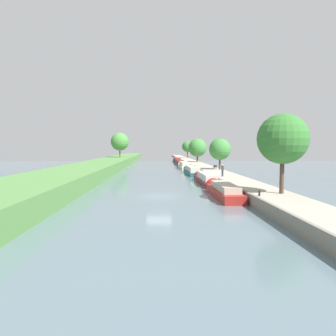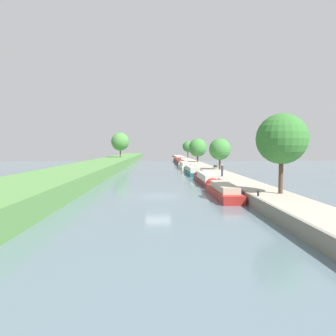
# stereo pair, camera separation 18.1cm
# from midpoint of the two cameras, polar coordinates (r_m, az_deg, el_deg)

# --- Properties ---
(ground_plane) EXTENTS (160.00, 160.00, 0.00)m
(ground_plane) POSITION_cam_midpoint_polar(r_m,az_deg,el_deg) (31.06, -1.69, -5.23)
(ground_plane) COLOR slate
(left_grassy_bank) EXTENTS (8.49, 260.00, 1.85)m
(left_grassy_bank) POSITION_cam_midpoint_polar(r_m,az_deg,el_deg) (33.16, -23.12, -3.35)
(left_grassy_bank) COLOR #518442
(left_grassy_bank) RESTS_ON ground_plane
(right_towpath) EXTENTS (3.88, 260.00, 0.95)m
(right_towpath) POSITION_cam_midpoint_polar(r_m,az_deg,el_deg) (32.53, 15.87, -4.12)
(right_towpath) COLOR #A89E8E
(right_towpath) RESTS_ON ground_plane
(stone_quay) EXTENTS (0.25, 260.00, 1.00)m
(stone_quay) POSITION_cam_midpoint_polar(r_m,az_deg,el_deg) (31.96, 12.33, -4.16)
(stone_quay) COLOR gray
(stone_quay) RESTS_ON ground_plane
(narrowboat_red) EXTENTS (1.91, 10.50, 1.90)m
(narrowboat_red) POSITION_cam_midpoint_polar(r_m,az_deg,el_deg) (31.60, 10.05, -4.09)
(narrowboat_red) COLOR maroon
(narrowboat_red) RESTS_ON ground_plane
(narrowboat_maroon) EXTENTS (1.83, 12.53, 2.05)m
(narrowboat_maroon) POSITION_cam_midpoint_polar(r_m,az_deg,el_deg) (42.73, 6.98, -1.97)
(narrowboat_maroon) COLOR maroon
(narrowboat_maroon) RESTS_ON ground_plane
(narrowboat_teal) EXTENTS (2.00, 13.76, 2.09)m
(narrowboat_teal) POSITION_cam_midpoint_polar(r_m,az_deg,el_deg) (57.52, 4.48, -0.47)
(narrowboat_teal) COLOR #195B60
(narrowboat_teal) RESTS_ON ground_plane
(narrowboat_cream) EXTENTS (2.01, 13.80, 2.14)m
(narrowboat_cream) POSITION_cam_midpoint_polar(r_m,az_deg,el_deg) (72.63, 3.07, 0.47)
(narrowboat_cream) COLOR beige
(narrowboat_cream) RESTS_ON ground_plane
(narrowboat_navy) EXTENTS (2.09, 14.06, 1.99)m
(narrowboat_navy) POSITION_cam_midpoint_polar(r_m,az_deg,el_deg) (88.11, 2.30, 1.00)
(narrowboat_navy) COLOR #141E42
(narrowboat_navy) RESTS_ON ground_plane
(narrowboat_black) EXTENTS (1.91, 15.46, 2.05)m
(narrowboat_black) POSITION_cam_midpoint_polar(r_m,az_deg,el_deg) (102.46, 1.76, 1.44)
(narrowboat_black) COLOR black
(narrowboat_black) RESTS_ON ground_plane
(tree_rightbank_near) EXTENTS (4.30, 4.30, 6.83)m
(tree_rightbank_near) POSITION_cam_midpoint_polar(r_m,az_deg,el_deg) (27.96, 20.48, 5.05)
(tree_rightbank_near) COLOR #4C3828
(tree_rightbank_near) RESTS_ON right_towpath
(tree_rightbank_midnear) EXTENTS (3.87, 3.87, 5.55)m
(tree_rightbank_midnear) POSITION_cam_midpoint_polar(r_m,az_deg,el_deg) (55.86, 9.66, 3.44)
(tree_rightbank_midnear) COLOR #4C3828
(tree_rightbank_midnear) RESTS_ON right_towpath
(tree_rightbank_midfar) EXTENTS (4.89, 4.89, 6.33)m
(tree_rightbank_midfar) POSITION_cam_midpoint_polar(r_m,az_deg,el_deg) (83.71, 5.59, 3.77)
(tree_rightbank_midfar) COLOR brown
(tree_rightbank_midfar) RESTS_ON right_towpath
(tree_rightbank_far) EXTENTS (4.06, 4.06, 6.27)m
(tree_rightbank_far) POSITION_cam_midpoint_polar(r_m,az_deg,el_deg) (114.84, 3.76, 3.97)
(tree_rightbank_far) COLOR #4C3828
(tree_rightbank_far) RESTS_ON right_towpath
(tree_leftbank_downstream) EXTENTS (5.49, 5.49, 7.55)m
(tree_leftbank_downstream) POSITION_cam_midpoint_polar(r_m,az_deg,el_deg) (95.70, -8.79, 4.85)
(tree_leftbank_downstream) COLOR #4C3828
(tree_leftbank_downstream) RESTS_ON left_grassy_bank
(person_walking) EXTENTS (0.34, 0.34, 1.66)m
(person_walking) POSITION_cam_midpoint_polar(r_m,az_deg,el_deg) (42.63, 10.12, -0.36)
(person_walking) COLOR #282D42
(person_walking) RESTS_ON right_towpath
(mooring_bollard_near) EXTENTS (0.16, 0.16, 0.45)m
(mooring_bollard_near) POSITION_cam_midpoint_polar(r_m,az_deg,el_deg) (26.20, 16.54, -4.50)
(mooring_bollard_near) COLOR black
(mooring_bollard_near) RESTS_ON right_towpath
(mooring_bollard_far) EXTENTS (0.16, 0.16, 0.45)m
(mooring_bollard_far) POSITION_cam_midpoint_polar(r_m,az_deg,el_deg) (109.97, 2.38, 1.90)
(mooring_bollard_far) COLOR black
(mooring_bollard_far) RESTS_ON right_towpath
(park_bench) EXTENTS (0.44, 1.50, 0.47)m
(park_bench) POSITION_cam_midpoint_polar(r_m,az_deg,el_deg) (61.15, 8.82, 0.42)
(park_bench) COLOR #333338
(park_bench) RESTS_ON right_towpath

